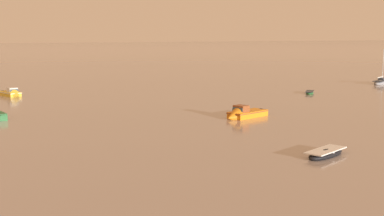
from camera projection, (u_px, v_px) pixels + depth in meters
The scene contains 5 objects.
sailboat_moored_0 at pixel (381, 82), 96.24m from camera, with size 5.85×4.80×6.55m.
rowboat_moored_2 at pixel (326, 153), 41.27m from camera, with size 4.68×3.52×0.71m.
motorboat_moored_4 at pixel (243, 115), 59.05m from camera, with size 5.96×4.16×2.15m.
motorboat_moored_5 at pixel (12, 94), 78.34m from camera, with size 3.77×5.22×1.89m.
rowboat_moored_3 at pixel (310, 93), 81.77m from camera, with size 2.91×3.40×0.53m.
Camera 1 is at (-25.66, -17.81, 9.71)m, focal length 49.71 mm.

